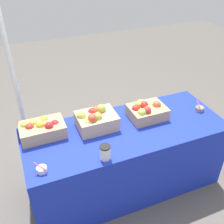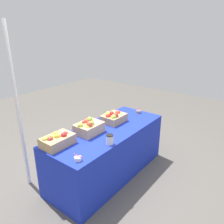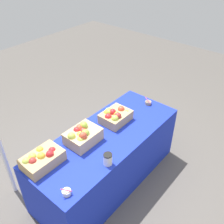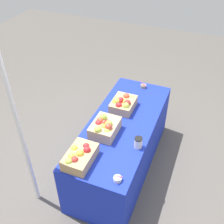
% 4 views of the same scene
% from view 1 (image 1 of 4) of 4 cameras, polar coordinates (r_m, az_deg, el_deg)
% --- Properties ---
extents(ground_plane, '(10.00, 10.00, 0.00)m').
position_cam_1_polar(ground_plane, '(2.98, 2.56, -14.88)').
color(ground_plane, '#56514C').
extents(table, '(1.90, 0.76, 0.74)m').
position_cam_1_polar(table, '(2.71, 2.76, -9.73)').
color(table, '#192DB7').
rests_on(table, ground_plane).
extents(apple_crate_left, '(0.39, 0.25, 0.16)m').
position_cam_1_polar(apple_crate_left, '(2.43, -14.98, -3.51)').
color(apple_crate_left, tan).
rests_on(apple_crate_left, table).
extents(apple_crate_middle, '(0.36, 0.28, 0.20)m').
position_cam_1_polar(apple_crate_middle, '(2.43, -3.52, -1.61)').
color(apple_crate_middle, tan).
rests_on(apple_crate_middle, table).
extents(apple_crate_right, '(0.35, 0.27, 0.17)m').
position_cam_1_polar(apple_crate_right, '(2.59, 7.54, 0.32)').
color(apple_crate_right, tan).
rests_on(apple_crate_right, table).
extents(sample_bowl_near, '(0.09, 0.08, 0.10)m').
position_cam_1_polar(sample_bowl_near, '(2.12, -14.92, -11.90)').
color(sample_bowl_near, silver).
rests_on(sample_bowl_near, table).
extents(sample_bowl_mid, '(0.08, 0.09, 0.10)m').
position_cam_1_polar(sample_bowl_mid, '(2.84, 18.36, 0.68)').
color(sample_bowl_mid, gray).
rests_on(sample_bowl_mid, table).
extents(coffee_cup, '(0.09, 0.09, 0.13)m').
position_cam_1_polar(coffee_cup, '(2.12, -1.50, -8.67)').
color(coffee_cup, silver).
rests_on(coffee_cup, table).
extents(tent_pole, '(0.04, 0.04, 2.19)m').
position_cam_1_polar(tent_pole, '(2.76, -20.47, 7.17)').
color(tent_pole, white).
rests_on(tent_pole, ground_plane).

